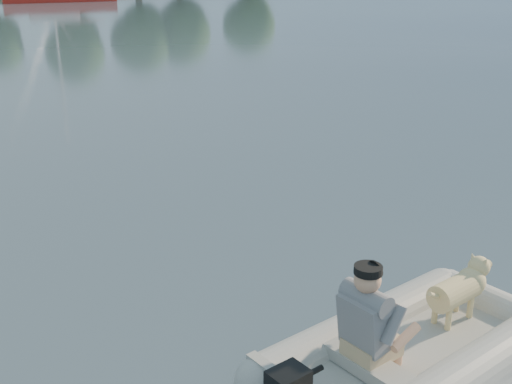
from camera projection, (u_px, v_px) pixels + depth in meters
water at (373, 328)px, 6.42m from camera, size 160.00×160.00×0.00m
dinghy at (419, 313)px, 5.66m from camera, size 4.40×3.00×1.29m
man at (366, 318)px, 5.25m from camera, size 0.71×0.62×1.00m
dog at (454, 296)px, 6.07m from camera, size 0.88×0.36×0.58m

